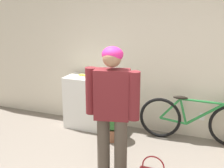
# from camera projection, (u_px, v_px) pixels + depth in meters

# --- Properties ---
(wall_back) EXTENTS (8.00, 0.07, 2.60)m
(wall_back) POSITION_uv_depth(u_px,v_px,m) (170.00, 53.00, 4.74)
(wall_back) COLOR beige
(wall_back) RESTS_ON ground_plane
(side_shelf) EXTENTS (0.77, 0.45, 0.86)m
(side_shelf) POSITION_uv_depth(u_px,v_px,m) (90.00, 102.00, 5.17)
(side_shelf) COLOR white
(side_shelf) RESTS_ON ground_plane
(person) EXTENTS (0.65, 0.28, 1.60)m
(person) POSITION_uv_depth(u_px,v_px,m) (112.00, 106.00, 3.53)
(person) COLOR #4C4238
(person) RESTS_ON ground_plane
(bicycle) EXTENTS (1.67, 0.46, 0.71)m
(bicycle) POSITION_uv_depth(u_px,v_px,m) (195.00, 120.00, 4.64)
(bicycle) COLOR black
(bicycle) RESTS_ON ground_plane
(banana) EXTENTS (0.30, 0.08, 0.03)m
(banana) POSITION_uv_depth(u_px,v_px,m) (86.00, 75.00, 5.10)
(banana) COLOR #EAD64C
(banana) RESTS_ON side_shelf
(potted_plant) EXTENTS (0.39, 0.39, 0.55)m
(potted_plant) POSITION_uv_depth(u_px,v_px,m) (113.00, 121.00, 4.73)
(potted_plant) COLOR brown
(potted_plant) RESTS_ON ground_plane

